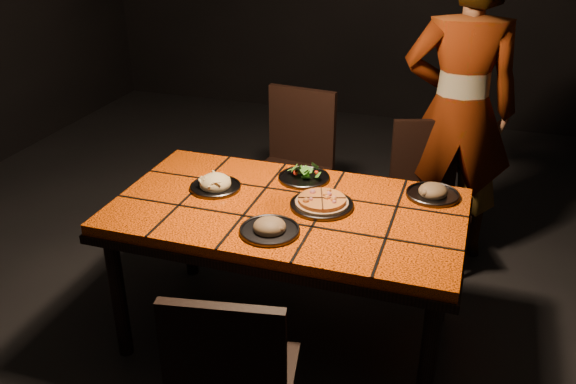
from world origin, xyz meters
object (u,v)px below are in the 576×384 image
(chair_far_left, at_px, (295,158))
(plate_pizza, at_px, (322,203))
(diner, at_px, (459,111))
(dining_table, at_px, (288,221))
(chair_far_right, at_px, (426,186))
(plate_pasta, at_px, (215,185))
(chair_near, at_px, (232,378))

(chair_far_left, distance_m, plate_pizza, 1.05)
(diner, bearing_deg, plate_pizza, 56.51)
(chair_far_left, bearing_deg, diner, 15.98)
(dining_table, relative_size, chair_far_left, 1.66)
(dining_table, height_order, chair_far_right, chair_far_right)
(chair_far_left, bearing_deg, plate_pasta, -90.68)
(chair_far_right, distance_m, plate_pizza, 1.02)
(plate_pizza, bearing_deg, chair_far_left, 114.42)
(chair_near, xyz_separation_m, diner, (0.58, 2.02, 0.39))
(diner, relative_size, plate_pasta, 7.32)
(chair_near, bearing_deg, diner, -116.30)
(plate_pasta, bearing_deg, plate_pizza, -2.12)
(chair_far_left, bearing_deg, plate_pizza, -58.94)
(dining_table, height_order, chair_near, chair_near)
(plate_pasta, bearing_deg, chair_far_left, 82.67)
(dining_table, distance_m, chair_far_right, 1.10)
(chair_far_right, bearing_deg, diner, 36.86)
(chair_near, relative_size, chair_far_right, 1.04)
(chair_far_right, height_order, diner, diner)
(dining_table, xyz_separation_m, plate_pasta, (-0.39, 0.06, 0.10))
(chair_near, distance_m, chair_far_left, 1.90)
(chair_far_right, height_order, plate_pizza, chair_far_right)
(chair_near, height_order, plate_pizza, chair_near)
(chair_near, relative_size, diner, 0.50)
(plate_pasta, bearing_deg, diner, 45.23)
(chair_far_left, xyz_separation_m, chair_far_right, (0.82, -0.03, -0.06))
(chair_near, xyz_separation_m, chair_far_right, (0.46, 1.83, -0.02))
(plate_pizza, bearing_deg, diner, 64.53)
(plate_pizza, bearing_deg, chair_far_right, 66.39)
(diner, distance_m, plate_pasta, 1.51)
(dining_table, distance_m, plate_pasta, 0.41)
(chair_far_right, distance_m, diner, 0.47)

